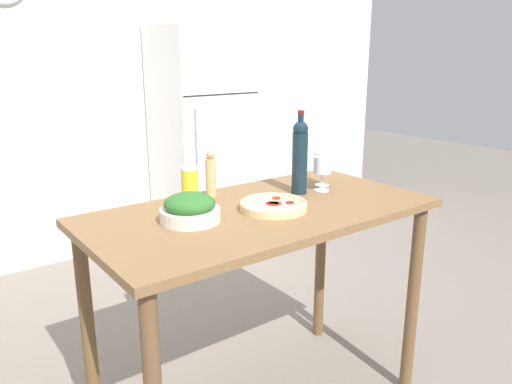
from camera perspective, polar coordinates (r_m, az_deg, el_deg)
wall_back at (r=3.99m, az=-20.08°, el=10.95°), size 6.40×0.08×2.60m
refrigerator at (r=4.07m, az=-6.16°, el=5.88°), size 0.67×0.64×1.76m
prep_counter at (r=2.07m, az=0.61°, el=-5.52°), size 1.41×0.73×0.96m
wine_bottle at (r=2.20m, az=5.03°, el=4.18°), size 0.07×0.07×0.37m
wine_glass_near at (r=2.27m, az=7.59°, el=2.88°), size 0.08×0.08×0.16m
wine_glass_far at (r=2.36m, az=7.59°, el=3.38°), size 0.08×0.08×0.16m
pepper_mill at (r=2.17m, az=-5.19°, el=2.00°), size 0.05×0.05×0.20m
salad_bowl at (r=1.87m, az=-7.55°, el=-1.92°), size 0.23×0.23×0.11m
homemade_pizza at (r=2.00m, az=2.00°, el=-1.51°), size 0.27×0.27×0.04m
salt_canister at (r=2.16m, az=-7.61°, el=1.08°), size 0.07×0.07×0.14m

